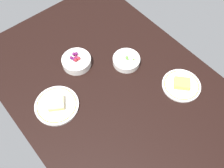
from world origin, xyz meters
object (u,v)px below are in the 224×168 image
at_px(plate_sandwich, 57,105).
at_px(plate_cheese, 181,85).
at_px(bowl_berries, 77,61).
at_px(bowl_peas, 126,60).

bearing_deg(plate_sandwich, plate_cheese, -119.34).
bearing_deg(plate_cheese, bowl_berries, 35.68).
relative_size(bowl_peas, plate_cheese, 0.75).
xyz_separation_m(plate_cheese, plate_sandwich, (0.31, 0.55, 0.00)).
bearing_deg(bowl_berries, plate_cheese, -144.32).
height_order(bowl_peas, plate_sandwich, bowl_peas).
height_order(plate_cheese, plate_sandwich, plate_sandwich).
relative_size(bowl_peas, plate_sandwich, 0.68).
bearing_deg(bowl_peas, plate_sandwich, 87.50).
distance_m(bowl_peas, bowl_berries, 0.27).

